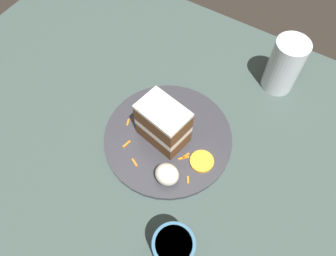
{
  "coord_description": "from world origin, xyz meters",
  "views": [
    {
      "loc": [
        -0.15,
        0.27,
        0.68
      ],
      "look_at": [
        0.03,
        -0.03,
        0.08
      ],
      "focal_mm": 35.0,
      "sensor_mm": 36.0,
      "label": 1
    }
  ],
  "objects_px": {
    "coffee_mug": "(173,249)",
    "plate": "(168,138)",
    "drinking_glass": "(283,68)",
    "cream_dollop": "(167,174)",
    "orange_garnish": "(202,161)",
    "cake_slice": "(163,124)"
  },
  "relations": [
    {
      "from": "plate",
      "to": "cake_slice",
      "type": "bearing_deg",
      "value": 26.33
    },
    {
      "from": "coffee_mug",
      "to": "plate",
      "type": "bearing_deg",
      "value": -56.09
    },
    {
      "from": "cream_dollop",
      "to": "orange_garnish",
      "type": "distance_m",
      "value": 0.08
    },
    {
      "from": "cake_slice",
      "to": "cream_dollop",
      "type": "distance_m",
      "value": 0.1
    },
    {
      "from": "plate",
      "to": "orange_garnish",
      "type": "relative_size",
      "value": 5.56
    },
    {
      "from": "drinking_glass",
      "to": "plate",
      "type": "bearing_deg",
      "value": 61.66
    },
    {
      "from": "cream_dollop",
      "to": "orange_garnish",
      "type": "height_order",
      "value": "cream_dollop"
    },
    {
      "from": "orange_garnish",
      "to": "drinking_glass",
      "type": "bearing_deg",
      "value": -100.54
    },
    {
      "from": "orange_garnish",
      "to": "coffee_mug",
      "type": "distance_m",
      "value": 0.2
    },
    {
      "from": "plate",
      "to": "coffee_mug",
      "type": "xyz_separation_m",
      "value": [
        -0.14,
        0.2,
        0.05
      ]
    },
    {
      "from": "drinking_glass",
      "to": "coffee_mug",
      "type": "height_order",
      "value": "drinking_glass"
    },
    {
      "from": "cream_dollop",
      "to": "coffee_mug",
      "type": "bearing_deg",
      "value": 126.2
    },
    {
      "from": "drinking_glass",
      "to": "coffee_mug",
      "type": "relative_size",
      "value": 1.42
    },
    {
      "from": "drinking_glass",
      "to": "orange_garnish",
      "type": "bearing_deg",
      "value": 79.46
    },
    {
      "from": "cake_slice",
      "to": "drinking_glass",
      "type": "bearing_deg",
      "value": 161.53
    },
    {
      "from": "cake_slice",
      "to": "drinking_glass",
      "type": "distance_m",
      "value": 0.32
    },
    {
      "from": "cake_slice",
      "to": "orange_garnish",
      "type": "height_order",
      "value": "cake_slice"
    },
    {
      "from": "cake_slice",
      "to": "orange_garnish",
      "type": "xyz_separation_m",
      "value": [
        -0.1,
        0.01,
        -0.05
      ]
    },
    {
      "from": "cream_dollop",
      "to": "coffee_mug",
      "type": "relative_size",
      "value": 0.51
    },
    {
      "from": "cream_dollop",
      "to": "plate",
      "type": "bearing_deg",
      "value": -59.48
    },
    {
      "from": "plate",
      "to": "coffee_mug",
      "type": "relative_size",
      "value": 2.9
    },
    {
      "from": "cream_dollop",
      "to": "drinking_glass",
      "type": "relative_size",
      "value": 0.36
    }
  ]
}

